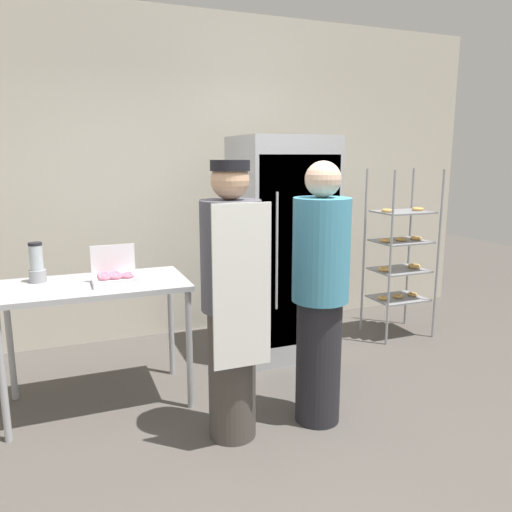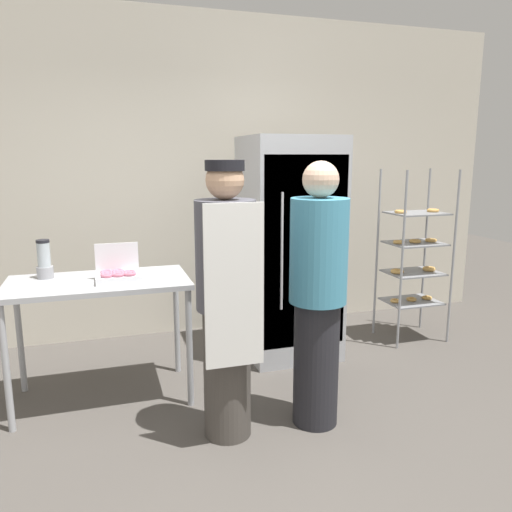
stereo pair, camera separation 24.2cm
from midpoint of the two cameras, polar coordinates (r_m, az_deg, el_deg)
ground_plane at (r=3.14m, az=5.20°, el=-22.04°), size 14.00×14.00×0.00m
back_wall at (r=4.91m, az=-5.38°, el=8.94°), size 6.40×0.12×3.04m
refrigerator at (r=4.32m, az=5.44°, el=0.90°), size 0.77×0.76×1.89m
baking_rack at (r=4.94m, az=18.97°, el=-0.17°), size 0.56×0.44×1.61m
prep_counter at (r=3.61m, az=-15.69°, el=-4.19°), size 1.23×0.67×0.88m
donut_box at (r=3.51m, az=-13.63°, el=-2.10°), size 0.30×0.21×0.25m
blender_pitcher at (r=3.74m, az=-21.36°, el=-0.57°), size 0.11×0.11×0.27m
person_baker at (r=2.99m, az=-1.07°, el=-4.93°), size 0.36×0.38×1.70m
person_customer at (r=3.18m, az=9.25°, el=-4.45°), size 0.36×0.36×1.70m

